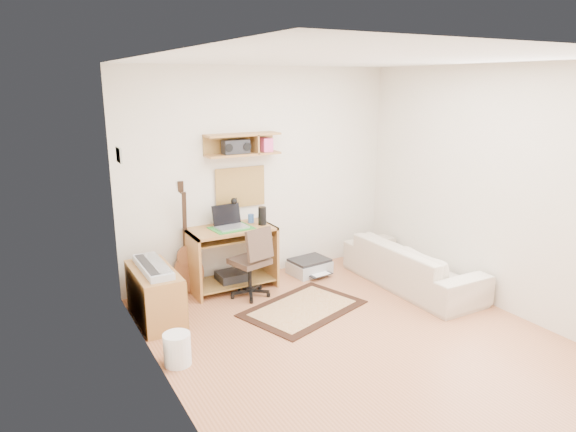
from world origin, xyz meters
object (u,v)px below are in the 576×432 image
task_chair (250,261)px  sofa (412,258)px  cabinet (155,295)px  desk (232,258)px  printer (309,267)px

task_chair → sofa: size_ratio=0.46×
cabinet → sofa: sofa is taller
task_chair → cabinet: task_chair is taller
task_chair → sofa: bearing=-34.9°
task_chair → cabinet: bearing=169.5°
sofa → task_chair: bearing=69.7°
desk → printer: 1.10m
cabinet → task_chair: bearing=4.1°
cabinet → printer: bearing=9.7°
task_chair → cabinet: 1.13m
desk → cabinet: bearing=-158.6°
desk → sofa: size_ratio=0.54×
desk → task_chair: (0.08, -0.33, 0.05)m
desk → cabinet: (-1.04, -0.41, -0.10)m
cabinet → printer: (2.10, 0.36, -0.19)m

